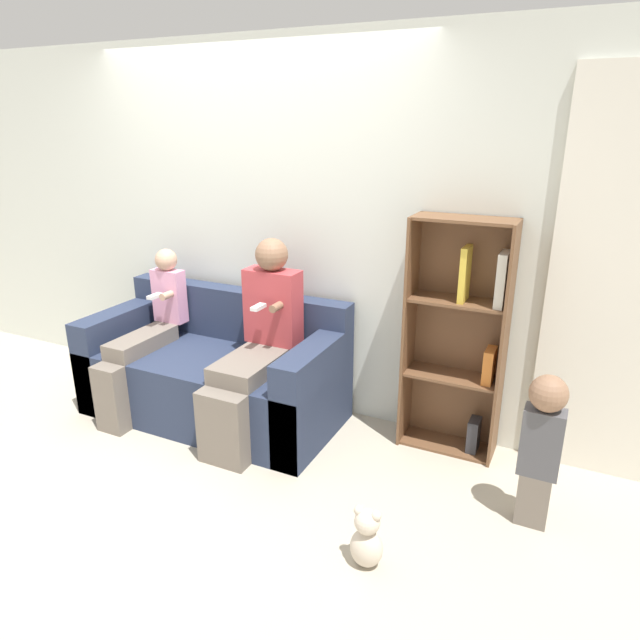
% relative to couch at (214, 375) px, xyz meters
% --- Properties ---
extents(ground_plane, '(14.00, 14.00, 0.00)m').
position_rel_couch_xyz_m(ground_plane, '(0.12, -0.50, -0.30)').
color(ground_plane, '#B2A893').
extents(back_wall, '(10.00, 0.06, 2.55)m').
position_rel_couch_xyz_m(back_wall, '(0.12, 0.47, 0.97)').
color(back_wall, silver).
rests_on(back_wall, ground_plane).
extents(curtain_panel, '(0.83, 0.04, 2.30)m').
position_rel_couch_xyz_m(curtain_panel, '(2.50, 0.42, 0.85)').
color(curtain_panel, silver).
rests_on(curtain_panel, ground_plane).
extents(couch, '(1.80, 0.84, 0.86)m').
position_rel_couch_xyz_m(couch, '(0.00, 0.00, 0.00)').
color(couch, '#28334C').
rests_on(couch, ground_plane).
extents(adult_seated, '(0.37, 0.81, 1.30)m').
position_rel_couch_xyz_m(adult_seated, '(0.42, -0.09, 0.37)').
color(adult_seated, '#70665B').
rests_on(adult_seated, ground_plane).
extents(child_seated, '(0.24, 0.81, 1.13)m').
position_rel_couch_xyz_m(child_seated, '(-0.49, -0.14, 0.26)').
color(child_seated, '#70665B').
rests_on(child_seated, ground_plane).
extents(toddler_standing, '(0.20, 0.19, 0.85)m').
position_rel_couch_xyz_m(toddler_standing, '(2.20, -0.25, 0.18)').
color(toddler_standing, '#70665B').
rests_on(toddler_standing, ground_plane).
extents(bookshelf, '(0.60, 0.27, 1.49)m').
position_rel_couch_xyz_m(bookshelf, '(1.64, 0.33, 0.46)').
color(bookshelf, brown).
rests_on(bookshelf, ground_plane).
extents(teddy_bear, '(0.16, 0.13, 0.32)m').
position_rel_couch_xyz_m(teddy_bear, '(1.53, -0.92, -0.15)').
color(teddy_bear, beige).
rests_on(teddy_bear, ground_plane).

